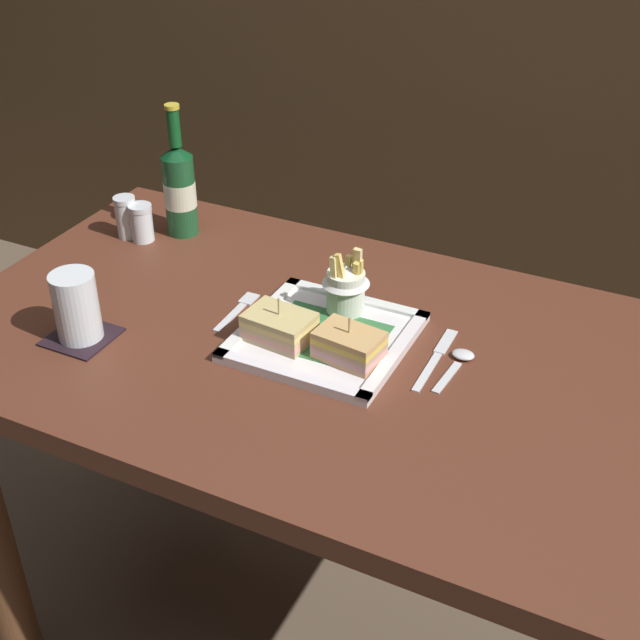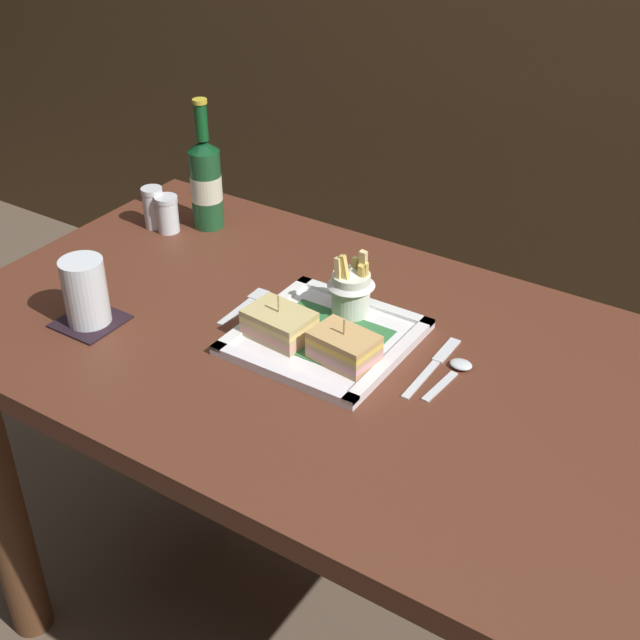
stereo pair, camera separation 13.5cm
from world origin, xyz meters
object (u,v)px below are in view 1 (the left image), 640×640
knife (437,356)px  sandwich_half_right (349,345)px  fries_cup (346,284)px  beer_bottle (180,188)px  fork (239,309)px  dining_table (315,417)px  salt_shaker (127,219)px  spoon (460,360)px  square_plate (325,337)px  water_glass (77,311)px  pepper_shaker (142,225)px  sandwich_half_left (279,327)px

knife → sandwich_half_right: bearing=-147.0°
sandwich_half_right → fries_cup: (-0.06, 0.12, 0.03)m
beer_bottle → knife: bearing=-17.2°
knife → fries_cup: bearing=165.7°
beer_bottle → fork: size_ratio=2.02×
fork → knife: same height
dining_table → knife: size_ratio=6.90×
knife → salt_shaker: salt_shaker is taller
dining_table → spoon: bearing=11.9°
beer_bottle → square_plate: bearing=-27.7°
beer_bottle → knife: beer_bottle is taller
square_plate → knife: (0.18, 0.04, -0.00)m
water_glass → pepper_shaker: water_glass is taller
sandwich_half_left → beer_bottle: (-0.35, 0.26, 0.06)m
water_glass → fork: water_glass is taller
knife → spoon: size_ratio=1.50×
dining_table → fork: size_ratio=9.57×
fork → knife: bearing=2.7°
sandwich_half_right → square_plate: bearing=146.3°
dining_table → sandwich_half_right: size_ratio=11.57×
fries_cup → salt_shaker: fries_cup is taller
square_plate → knife: bearing=11.3°
dining_table → fork: bearing=169.7°
water_glass → salt_shaker: 0.35m
dining_table → water_glass: bearing=-155.6°
beer_bottle → water_glass: 0.39m
square_plate → knife: 0.18m
fork → pepper_shaker: size_ratio=1.74×
fries_cup → water_glass: (-0.35, -0.24, -0.01)m
water_glass → knife: size_ratio=0.64×
fries_cup → square_plate: bearing=-89.4°
salt_shaker → fries_cup: bearing=-8.6°
sandwich_half_left → salt_shaker: bearing=156.0°
fries_cup → beer_bottle: beer_bottle is taller
beer_bottle → salt_shaker: size_ratio=3.12×
sandwich_half_right → fries_cup: size_ratio=0.90×
dining_table → salt_shaker: bearing=161.2°
sandwich_half_left → knife: bearing=17.7°
square_plate → pepper_shaker: 0.49m
square_plate → pepper_shaker: bearing=161.4°
spoon → pepper_shaker: size_ratio=1.61×
sandwich_half_right → water_glass: (-0.41, -0.12, 0.02)m
knife → pepper_shaker: (-0.64, 0.12, 0.03)m
beer_bottle → spoon: size_ratio=2.18×
fries_cup → water_glass: bearing=-145.2°
pepper_shaker → beer_bottle: bearing=50.3°
sandwich_half_right → water_glass: bearing=-163.2°
beer_bottle → water_glass: (0.06, -0.38, -0.04)m
sandwich_half_left → spoon: 0.28m
fries_cup → salt_shaker: bearing=171.4°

